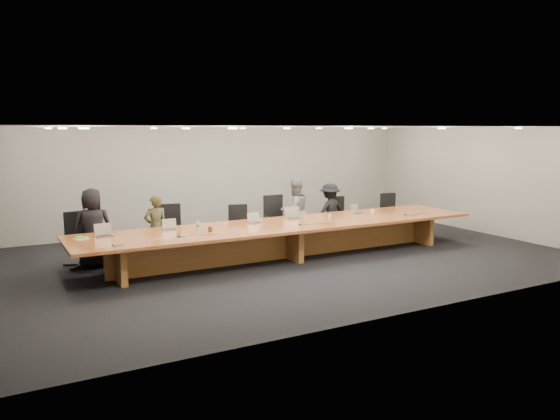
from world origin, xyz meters
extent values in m
plane|color=black|center=(0.00, 0.00, 0.00)|extent=(12.00, 12.00, 0.00)
cube|color=beige|center=(0.00, 4.00, 1.40)|extent=(12.00, 0.02, 2.80)
cube|color=#9B4D21|center=(0.00, 0.00, 0.72)|extent=(9.00, 1.80, 0.06)
cube|color=brown|center=(0.00, 0.00, 0.34)|extent=(7.65, 0.15, 0.69)
cube|color=brown|center=(-3.60, 0.00, 0.34)|extent=(0.12, 1.26, 0.69)
cube|color=brown|center=(0.00, 0.00, 0.34)|extent=(0.12, 1.26, 0.69)
cube|color=brown|center=(3.60, 0.00, 0.34)|extent=(0.12, 1.26, 0.69)
imported|color=black|center=(-3.80, 1.17, 0.80)|extent=(0.79, 0.52, 1.60)
imported|color=#35321C|center=(-2.52, 1.16, 0.69)|extent=(0.52, 0.35, 1.39)
imported|color=slate|center=(0.91, 1.23, 0.79)|extent=(0.82, 0.67, 1.58)
imported|color=black|center=(1.97, 1.28, 0.70)|extent=(0.97, 0.64, 1.40)
cylinder|color=silver|center=(-1.97, 0.09, 0.85)|extent=(0.08, 0.08, 0.20)
cylinder|color=brown|center=(-1.80, -0.13, 0.80)|extent=(0.09, 0.09, 0.11)
cone|color=silver|center=(1.17, 0.10, 0.79)|extent=(0.09, 0.09, 0.08)
cone|color=white|center=(2.47, 0.20, 0.80)|extent=(0.11, 0.11, 0.10)
cube|color=silver|center=(-4.14, 0.35, 0.76)|extent=(0.29, 0.27, 0.01)
cube|color=#52CD36|center=(-4.14, 0.35, 0.78)|extent=(0.20, 0.16, 0.03)
cube|color=#A3A3A8|center=(-3.67, -0.54, 0.76)|extent=(0.19, 0.15, 0.03)
cone|color=black|center=(-2.50, -0.34, 0.76)|extent=(0.12, 0.12, 0.03)
cone|color=black|center=(0.14, -0.32, 0.76)|extent=(0.13, 0.13, 0.03)
cone|color=black|center=(3.00, -0.34, 0.76)|extent=(0.11, 0.11, 0.03)
camera|label=1|loc=(-5.64, -10.05, 2.77)|focal=35.00mm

